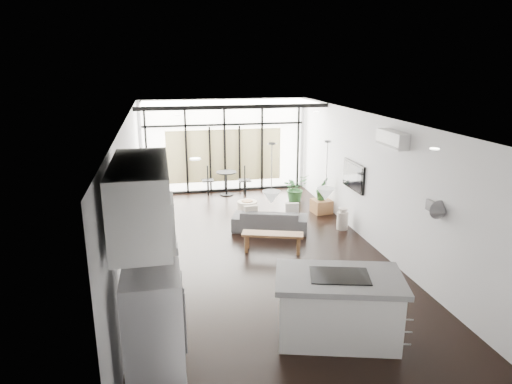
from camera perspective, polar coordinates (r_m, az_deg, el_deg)
name	(u,v)px	position (r m, az deg, el deg)	size (l,w,h in m)	color
floor	(259,253)	(9.58, 0.37, -7.69)	(5.00, 10.00, 0.00)	black
ceiling	(259,118)	(8.84, 0.40, 9.18)	(5.00, 10.00, 0.00)	white
wall_left	(130,196)	(8.94, -15.47, -0.50)	(0.02, 10.00, 2.80)	silver
wall_right	(375,182)	(9.93, 14.64, 1.18)	(0.02, 10.00, 2.80)	silver
wall_back	(224,146)	(13.92, -4.00, 5.81)	(5.00, 0.02, 2.80)	silver
wall_front	(369,324)	(4.72, 13.89, -15.77)	(5.00, 0.02, 2.80)	silver
glazing	(225,146)	(13.80, -3.93, 5.72)	(5.00, 0.20, 2.80)	black
skylight	(228,103)	(12.76, -3.48, 11.10)	(4.70, 1.90, 0.06)	white
neighbour_building	(225,156)	(13.93, -3.95, 4.56)	(3.50, 0.02, 1.60)	#D3BB84
island	(338,307)	(6.79, 10.21, -13.97)	(1.78, 1.05, 0.97)	white
cooktop	(340,276)	(6.56, 10.42, -10.24)	(0.82, 0.54, 0.01)	black
fridge	(155,340)	(5.53, -12.52, -17.57)	(0.64, 0.80, 1.65)	#ABACB1
appliance_column	(155,281)	(6.17, -12.51, -10.76)	(0.57, 0.60, 2.22)	white
upper_cabinets	(141,199)	(5.30, -14.13, -0.91)	(0.62, 1.75, 0.86)	white
pendant_left	(271,197)	(6.37, 1.93, -0.68)	(0.26, 0.26, 0.18)	white
pendant_right	(326,194)	(6.60, 8.69, -0.27)	(0.26, 0.26, 0.18)	white
sofa	(270,216)	(10.74, 1.76, -3.07)	(1.76, 0.51, 0.69)	#4F4F52
console_bench	(272,242)	(9.61, 2.07, -6.30)	(1.28, 0.32, 0.41)	brown
pouf	(247,209)	(11.73, -1.11, -2.12)	(0.51, 0.51, 0.41)	beige
crate	(321,206)	(12.16, 8.18, -1.76)	(0.47, 0.47, 0.35)	brown
plant_tall	(295,191)	(13.03, 4.93, 0.14)	(0.71, 0.78, 0.61)	#2A5F2D
plant_crate	(322,195)	(12.07, 8.24, -0.37)	(0.33, 0.60, 0.26)	#2A5F2D
milk_can	(343,219)	(11.03, 10.77, -3.29)	(0.27, 0.27, 0.52)	beige
bistro_set	(226,183)	(13.61, -3.72, 1.09)	(1.50, 0.60, 0.72)	black
tv	(354,176)	(10.81, 12.09, 1.99)	(0.05, 1.10, 0.65)	black
ac_unit	(392,139)	(8.97, 16.66, 6.35)	(0.22, 0.90, 0.30)	silver
framed_art	(130,196)	(8.42, -15.52, -0.45)	(0.04, 0.70, 0.90)	black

